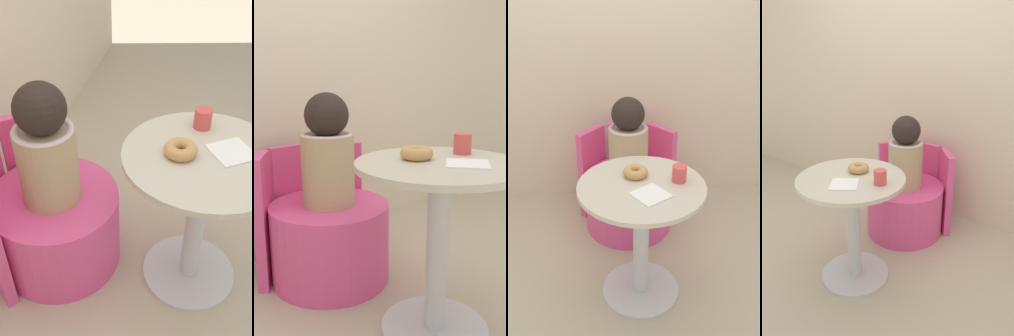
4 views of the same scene
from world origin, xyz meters
TOP-DOWN VIEW (x-y plane):
  - ground_plane at (0.00, 0.00)m, footprint 12.00×12.00m
  - round_table at (0.08, 0.01)m, footprint 0.65×0.65m
  - tub_chair at (0.06, 0.66)m, footprint 0.60×0.60m
  - booth_backrest at (0.06, 0.90)m, footprint 0.70×0.25m
  - child_figure at (0.06, 0.66)m, footprint 0.26×0.26m
  - donut at (0.06, 0.11)m, footprint 0.13×0.13m
  - cup at (0.28, 0.04)m, footprint 0.07×0.07m
  - paper_napkin at (0.12, -0.08)m, footprint 0.21×0.21m

SIDE VIEW (x-z plane):
  - ground_plane at x=0.00m, z-range 0.00..0.00m
  - tub_chair at x=0.06m, z-range 0.00..0.40m
  - booth_backrest at x=0.06m, z-range 0.00..0.66m
  - round_table at x=0.08m, z-range 0.13..0.84m
  - child_figure at x=0.06m, z-range 0.39..0.94m
  - paper_napkin at x=0.12m, z-range 0.71..0.72m
  - donut at x=0.06m, z-range 0.71..0.76m
  - cup at x=0.28m, z-range 0.71..0.80m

